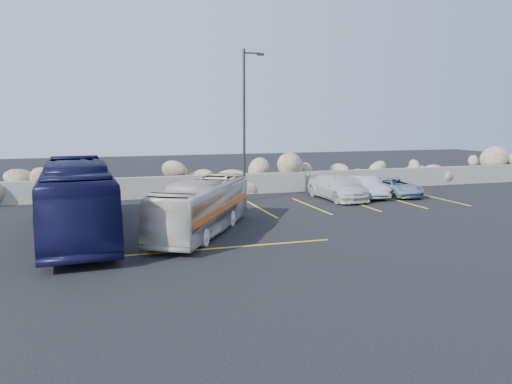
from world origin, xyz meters
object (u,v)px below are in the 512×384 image
object	(u,v)px
lamppost	(245,121)
car_c	(337,187)
car_b	(367,187)
vintage_bus	(202,207)
tour_coach	(77,199)
car_d	(397,187)

from	to	relation	value
lamppost	car_c	world-z (taller)	lamppost
car_b	car_c	bearing A→B (deg)	-170.50
car_b	car_c	world-z (taller)	car_c
vintage_bus	car_b	world-z (taller)	vintage_bus
car_c	car_b	bearing A→B (deg)	0.90
lamppost	car_b	bearing A→B (deg)	-6.48
tour_coach	car_c	bearing A→B (deg)	17.41
car_c	lamppost	bearing A→B (deg)	165.75
lamppost	vintage_bus	size ratio (longest dim) A/B	1.08
car_b	car_d	bearing A→B (deg)	3.12
tour_coach	vintage_bus	bearing A→B (deg)	-14.93
lamppost	car_c	bearing A→B (deg)	-10.67
tour_coach	car_c	size ratio (longest dim) A/B	2.24
tour_coach	car_c	distance (m)	14.20
tour_coach	car_d	distance (m)	17.88
vintage_bus	tour_coach	bearing A→B (deg)	-161.54
car_c	car_d	bearing A→B (deg)	-2.23
vintage_bus	car_b	bearing A→B (deg)	60.07
lamppost	vintage_bus	distance (m)	8.43
car_b	car_c	distance (m)	1.96
car_b	car_d	distance (m)	1.89
vintage_bus	car_c	bearing A→B (deg)	64.57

